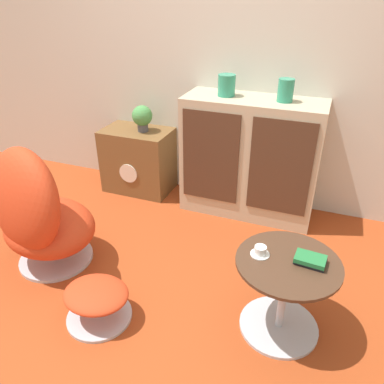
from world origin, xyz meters
name	(u,v)px	position (x,y,z in m)	size (l,w,h in m)	color
ground_plane	(140,306)	(0.00, 0.00, 0.00)	(12.00, 12.00, 0.00)	#9E3D19
wall_back	(223,50)	(0.00, 1.62, 1.30)	(6.40, 0.06, 2.60)	beige
sideboard	(250,158)	(0.34, 1.37, 0.50)	(1.11, 0.44, 1.00)	tan
tv_console	(138,160)	(-0.73, 1.39, 0.30)	(0.63, 0.41, 0.60)	brown
egg_chair	(38,215)	(-0.81, 0.13, 0.42)	(0.85, 0.82, 0.93)	#B7B7BC
ottoman	(97,299)	(-0.18, -0.17, 0.15)	(0.39, 0.39, 0.23)	#B7B7BC
coffee_table	(284,292)	(0.84, 0.15, 0.28)	(0.56, 0.56, 0.49)	#B7B7BC
vase_leftmost	(227,85)	(0.11, 1.37, 1.08)	(0.14, 0.14, 0.17)	#2D8E6B
vase_inner_left	(286,90)	(0.57, 1.37, 1.08)	(0.12, 0.12, 0.17)	#2D8E6B
potted_plant	(142,117)	(-0.66, 1.39, 0.73)	(0.18, 0.18, 0.23)	#4C4C51
teacup	(260,251)	(0.69, 0.15, 0.51)	(0.10, 0.10, 0.05)	white
book_stack	(310,260)	(0.94, 0.17, 0.51)	(0.17, 0.13, 0.04)	black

